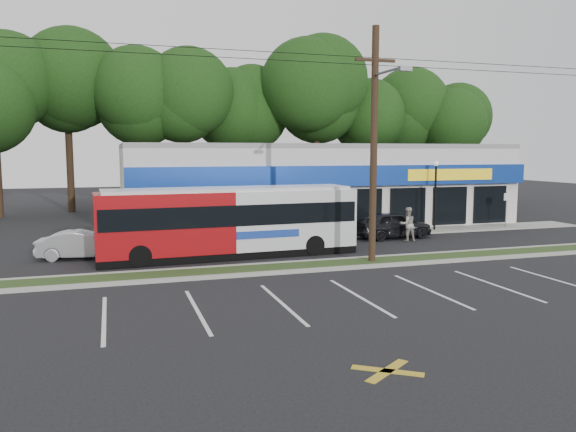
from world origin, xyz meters
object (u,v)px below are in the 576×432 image
at_px(sign_post, 506,204).
at_px(metrobus, 230,220).
at_px(lamp_post, 436,187).
at_px(pedestrian_a, 322,227).
at_px(utility_pole, 371,137).
at_px(car_dark, 392,225).
at_px(pedestrian_b, 407,224).
at_px(car_silver, 82,245).

bearing_deg(sign_post, metrobus, -167.59).
bearing_deg(lamp_post, metrobus, -162.36).
xyz_separation_m(lamp_post, pedestrian_a, (-8.26, -2.42, -1.76)).
xyz_separation_m(utility_pole, metrobus, (-5.35, 3.57, -3.73)).
height_order(utility_pole, car_dark, utility_pole).
height_order(sign_post, metrobus, metrobus).
bearing_deg(lamp_post, utility_pole, -136.05).
relative_size(utility_pole, car_dark, 11.32).
xyz_separation_m(sign_post, pedestrian_a, (-13.26, -2.20, -0.65)).
xyz_separation_m(metrobus, pedestrian_a, (5.26, 1.88, -0.78)).
relative_size(car_dark, pedestrian_b, 2.41).
relative_size(sign_post, car_silver, 0.57).
relative_size(metrobus, car_dark, 2.70).
xyz_separation_m(metrobus, pedestrian_b, (10.07, 1.50, -0.77)).
relative_size(car_silver, pedestrian_b, 2.11).
bearing_deg(metrobus, pedestrian_b, 5.96).
xyz_separation_m(utility_pole, lamp_post, (8.17, 7.87, -2.74)).
xyz_separation_m(utility_pole, pedestrian_a, (-0.10, 5.45, -4.51)).
height_order(car_silver, pedestrian_a, pedestrian_a).
bearing_deg(car_dark, pedestrian_b, -168.83).
bearing_deg(car_dark, lamp_post, -69.26).
bearing_deg(metrobus, pedestrian_a, 17.13).
bearing_deg(metrobus, utility_pole, -36.24).
relative_size(sign_post, pedestrian_a, 1.23).
bearing_deg(pedestrian_b, utility_pole, 47.91).
bearing_deg(pedestrian_a, metrobus, -16.43).
xyz_separation_m(pedestrian_a, pedestrian_b, (4.82, -0.38, 0.01)).
relative_size(lamp_post, pedestrian_a, 2.34).
relative_size(lamp_post, sign_post, 1.91).
bearing_deg(car_silver, sign_post, -75.89).
xyz_separation_m(car_dark, pedestrian_b, (0.29, -1.15, 0.17)).
bearing_deg(car_silver, pedestrian_a, -79.78).
distance_m(car_dark, car_silver, 16.31).
bearing_deg(car_silver, car_dark, -77.66).
xyz_separation_m(lamp_post, car_silver, (-20.00, -2.86, -2.03)).
relative_size(lamp_post, metrobus, 0.36).
distance_m(car_dark, pedestrian_b, 1.19).
distance_m(utility_pole, car_silver, 13.71).
bearing_deg(pedestrian_a, pedestrian_b, 139.47).
relative_size(car_dark, car_silver, 1.14).
xyz_separation_m(utility_pole, car_dark, (4.43, 6.22, -4.66)).
bearing_deg(pedestrian_a, sign_post, 153.34).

